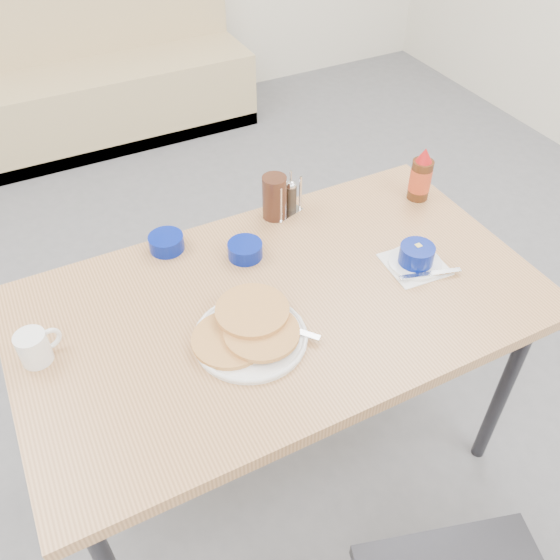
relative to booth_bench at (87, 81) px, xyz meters
name	(u,v)px	position (x,y,z in m)	size (l,w,h in m)	color
ground	(316,512)	(0.00, -2.78, -0.35)	(6.00, 6.00, 0.00)	slate
booth_bench	(87,81)	(0.00, 0.00, 0.00)	(1.90, 0.56, 1.22)	tan
dining_table	(281,315)	(0.00, -2.53, 0.35)	(1.40, 0.80, 0.76)	tan
pancake_plate	(249,332)	(-0.13, -2.62, 0.43)	(0.30, 0.29, 0.05)	white
coffee_mug	(35,347)	(-0.61, -2.45, 0.45)	(0.11, 0.07, 0.08)	white
grits_setting	(416,257)	(0.40, -2.58, 0.44)	(0.18, 0.18, 0.07)	white
creamer_bowl	(166,243)	(-0.20, -2.19, 0.43)	(0.10, 0.10, 0.05)	navy
butter_bowl	(245,250)	(-0.01, -2.33, 0.43)	(0.10, 0.10, 0.05)	navy
amber_tumbler	(274,197)	(0.15, -2.19, 0.48)	(0.08, 0.08, 0.14)	#3E1F13
condiment_caddy	(286,201)	(0.19, -2.19, 0.45)	(0.12, 0.09, 0.12)	silver
syrup_bottle	(421,177)	(0.61, -2.31, 0.49)	(0.07, 0.07, 0.18)	#47230F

